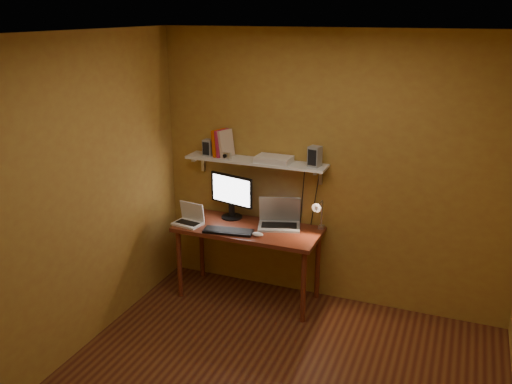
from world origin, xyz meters
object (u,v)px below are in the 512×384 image
at_px(netbook, 190,218).
at_px(mouse, 258,234).
at_px(speaker_right, 315,156).
at_px(router, 274,159).
at_px(monitor, 231,194).
at_px(laptop, 279,218).
at_px(shelf_camera, 226,156).
at_px(desk_lamp, 319,212).
at_px(wall_shelf, 256,162).
at_px(keyboard, 228,231).
at_px(desk, 248,236).
at_px(speaker_left, 208,148).

height_order(netbook, mouse, netbook).
xyz_separation_m(speaker_right, router, (-0.40, -0.01, -0.07)).
relative_size(monitor, laptop, 1.05).
xyz_separation_m(laptop, router, (-0.08, 0.03, 0.58)).
distance_m(netbook, mouse, 0.74).
distance_m(laptop, shelf_camera, 0.80).
relative_size(shelf_camera, router, 0.33).
xyz_separation_m(desk_lamp, speaker_right, (-0.08, 0.07, 0.51)).
bearing_deg(shelf_camera, wall_shelf, 12.84).
bearing_deg(laptop, wall_shelf, 154.75).
bearing_deg(keyboard, desk, 46.28).
distance_m(monitor, shelf_camera, 0.41).
xyz_separation_m(monitor, laptop, (0.52, -0.02, -0.18)).
distance_m(wall_shelf, netbook, 0.85).
distance_m(speaker_left, router, 0.68).
relative_size(keyboard, shelf_camera, 4.24).
relative_size(desk_lamp, speaker_left, 2.33).
relative_size(laptop, mouse, 4.27).
height_order(wall_shelf, desk_lamp, wall_shelf).
xyz_separation_m(mouse, speaker_right, (0.42, 0.36, 0.70)).
height_order(monitor, speaker_left, speaker_left).
bearing_deg(speaker_right, laptop, -162.28).
bearing_deg(desk, laptop, 30.94).
relative_size(keyboard, desk_lamp, 1.24).
height_order(wall_shelf, keyboard, wall_shelf).
relative_size(netbook, shelf_camera, 2.72).
distance_m(desk, speaker_left, 0.95).
bearing_deg(wall_shelf, speaker_right, -0.27).
distance_m(keyboard, shelf_camera, 0.73).
relative_size(desk, mouse, 12.84).
distance_m(wall_shelf, keyboard, 0.72).
height_order(desk, netbook, netbook).
distance_m(wall_shelf, router, 0.19).
distance_m(netbook, router, 1.01).
relative_size(mouse, router, 0.32).
height_order(laptop, netbook, laptop).
xyz_separation_m(monitor, keyboard, (0.13, -0.36, -0.24)).
bearing_deg(router, speaker_right, 0.84).
bearing_deg(speaker_right, desk, -150.18).
bearing_deg(speaker_left, speaker_right, 5.69).
xyz_separation_m(desk_lamp, shelf_camera, (-0.94, 0.00, 0.45)).
bearing_deg(monitor, shelf_camera, -105.60).
relative_size(wall_shelf, monitor, 2.87).
relative_size(wall_shelf, router, 4.17).
distance_m(laptop, keyboard, 0.52).
distance_m(speaker_right, shelf_camera, 0.87).
xyz_separation_m(netbook, speaker_left, (0.08, 0.29, 0.65)).
bearing_deg(shelf_camera, mouse, -33.59).
height_order(shelf_camera, router, shelf_camera).
xyz_separation_m(desk, shelf_camera, (-0.28, 0.13, 0.74)).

